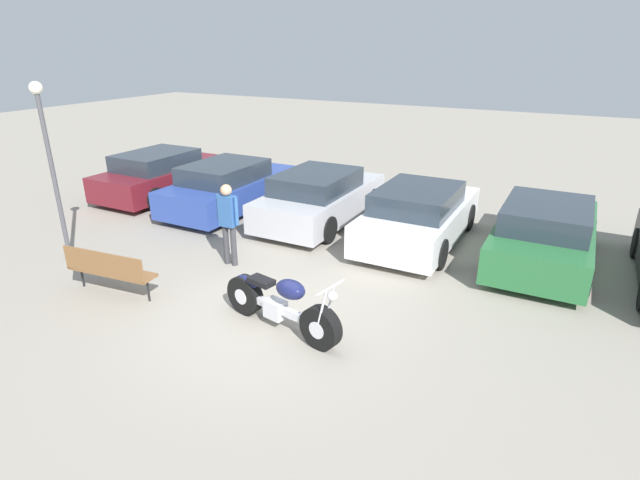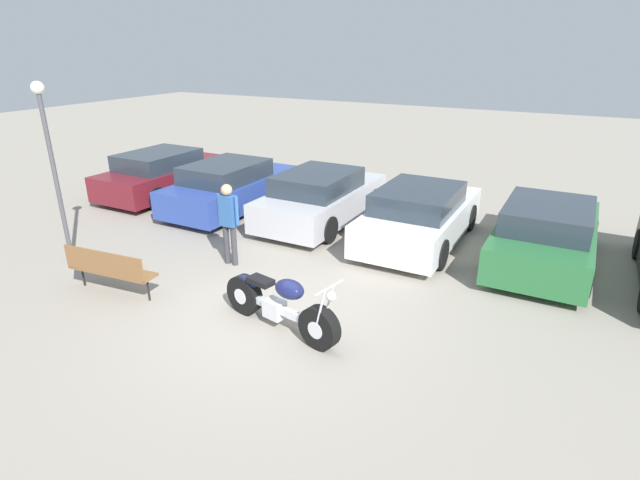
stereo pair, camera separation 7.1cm
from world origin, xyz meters
name	(u,v)px [view 2 (the right image)]	position (x,y,z in m)	size (l,w,h in m)	color
ground_plane	(270,316)	(0.00, 0.00, 0.00)	(60.00, 60.00, 0.00)	gray
motorcycle	(279,304)	(0.36, -0.25, 0.44)	(2.33, 0.87, 1.08)	black
parked_car_maroon	(165,174)	(-6.82, 4.58, 0.63)	(1.91, 4.19, 1.33)	maroon
parked_car_blue	(231,187)	(-4.17, 4.39, 0.63)	(1.91, 4.19, 1.33)	#2D479E
parked_car_silver	(321,197)	(-1.52, 4.66, 0.63)	(1.91, 4.19, 1.33)	#BCBCC1
parked_car_white	(420,216)	(1.13, 4.47, 0.63)	(1.91, 4.19, 1.33)	white
parked_car_green	(546,234)	(3.78, 4.56, 0.63)	(1.91, 4.19, 1.33)	#286B38
park_bench	(109,267)	(-2.96, -0.73, 0.55)	(1.77, 0.58, 0.89)	brown
lamp_post	(50,150)	(-5.03, -0.04, 2.34)	(0.25, 0.25, 3.64)	#4C4C51
person_standing	(228,218)	(-1.89, 1.40, 1.02)	(0.52, 0.23, 1.71)	#38383D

